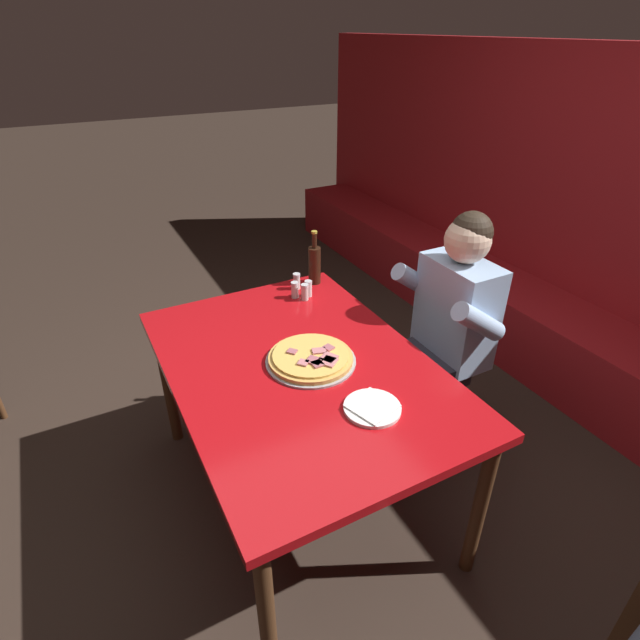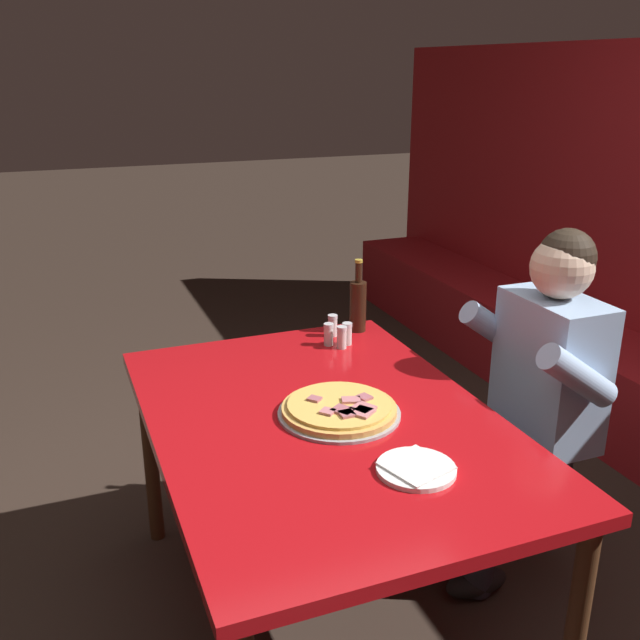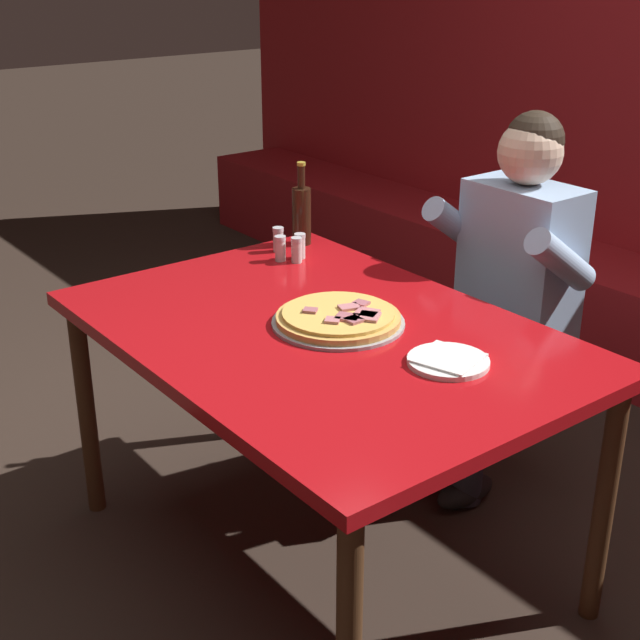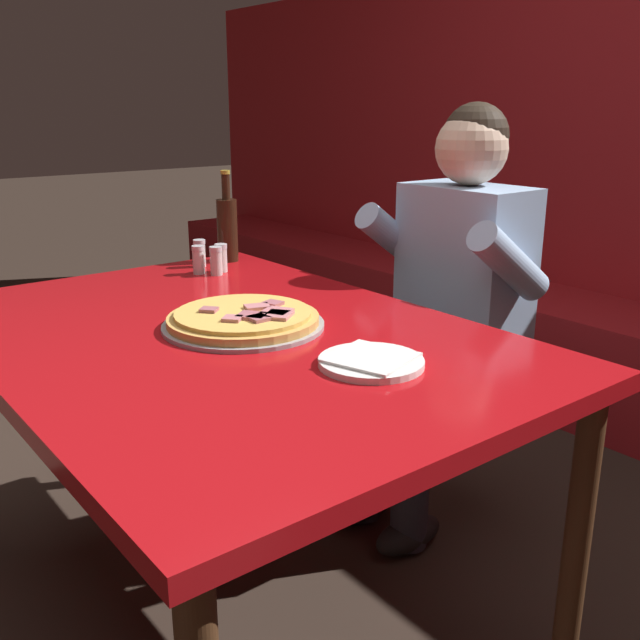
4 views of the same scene
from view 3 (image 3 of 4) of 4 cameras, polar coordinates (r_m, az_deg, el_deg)
ground_plane at (r=2.87m, az=0.12°, el=-14.83°), size 24.00×24.00×0.00m
main_dining_table at (r=2.50m, az=0.13°, el=-2.02°), size 1.46×1.01×0.77m
pizza at (r=2.48m, az=1.20°, el=0.11°), size 0.37×0.37×0.05m
plate_white_paper at (r=2.28m, az=8.21°, el=-2.60°), size 0.21×0.21×0.02m
beer_bottle at (r=3.14m, az=-1.19°, el=6.83°), size 0.07×0.07×0.29m
shaker_red_pepper_flakes at (r=3.01m, az=-1.29°, el=4.68°), size 0.04×0.04×0.09m
shaker_oregano at (r=2.97m, az=-1.50°, el=4.43°), size 0.04×0.04×0.09m
shaker_parmesan at (r=3.08m, az=-2.69°, el=5.10°), size 0.04×0.04×0.09m
shaker_black_pepper at (r=2.99m, az=-2.56°, el=4.52°), size 0.04×0.04×0.09m
diner_seated_blue_shirt at (r=3.01m, az=11.54°, el=2.08°), size 0.53×0.53×1.27m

